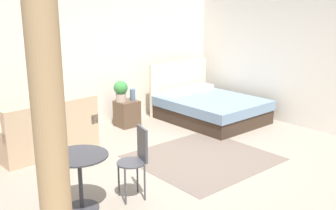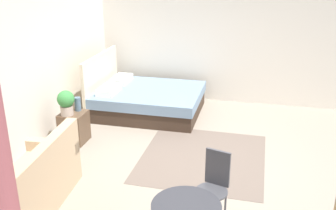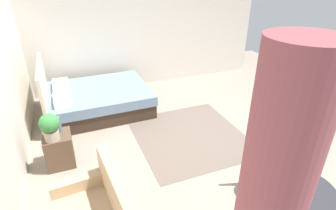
# 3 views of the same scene
# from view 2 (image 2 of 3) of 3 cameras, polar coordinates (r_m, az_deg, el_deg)

# --- Properties ---
(ground_plane) EXTENTS (9.06, 8.82, 0.02)m
(ground_plane) POSITION_cam_2_polar(r_m,az_deg,el_deg) (5.81, 6.27, -9.32)
(ground_plane) COLOR gray
(wall_back) EXTENTS (9.06, 0.12, 2.70)m
(wall_back) POSITION_cam_2_polar(r_m,az_deg,el_deg) (6.30, -20.50, 5.28)
(wall_back) COLOR silver
(wall_back) RESTS_ON ground
(wall_right) EXTENTS (0.12, 5.82, 2.70)m
(wall_right) POSITION_cam_2_polar(r_m,az_deg,el_deg) (8.20, 9.66, 9.65)
(wall_right) COLOR silver
(wall_right) RESTS_ON ground
(area_rug) EXTENTS (2.02, 1.88, 0.01)m
(area_rug) POSITION_cam_2_polar(r_m,az_deg,el_deg) (6.07, 5.17, -7.73)
(area_rug) COLOR #66564C
(area_rug) RESTS_ON ground
(bed) EXTENTS (1.68, 2.07, 1.15)m
(bed) POSITION_cam_2_polar(r_m,az_deg,el_deg) (7.70, -3.36, 0.85)
(bed) COLOR #38281E
(bed) RESTS_ON ground
(couch) EXTENTS (1.64, 0.85, 0.90)m
(couch) POSITION_cam_2_polar(r_m,az_deg,el_deg) (5.07, -19.51, -11.34)
(couch) COLOR tan
(couch) RESTS_ON ground
(nightstand) EXTENTS (0.42, 0.40, 0.52)m
(nightstand) POSITION_cam_2_polar(r_m,az_deg,el_deg) (6.63, -13.74, -3.23)
(nightstand) COLOR brown
(nightstand) RESTS_ON ground
(potted_plant) EXTENTS (0.28, 0.28, 0.41)m
(potted_plant) POSITION_cam_2_polar(r_m,az_deg,el_deg) (6.40, -14.88, 0.48)
(potted_plant) COLOR tan
(potted_plant) RESTS_ON nightstand
(vase) EXTENTS (0.10, 0.10, 0.23)m
(vase) POSITION_cam_2_polar(r_m,az_deg,el_deg) (6.58, -13.24, 0.14)
(vase) COLOR slate
(vase) RESTS_ON nightstand
(cafe_chair_near_window) EXTENTS (0.44, 0.44, 0.92)m
(cafe_chair_near_window) POSITION_cam_2_polar(r_m,az_deg,el_deg) (4.42, 6.91, -11.29)
(cafe_chair_near_window) COLOR #3F3F44
(cafe_chair_near_window) RESTS_ON ground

